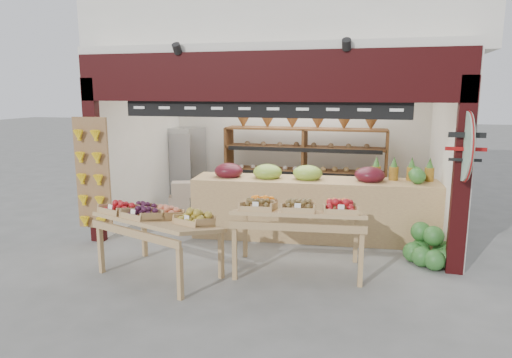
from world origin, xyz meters
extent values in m
plane|color=slate|center=(0.00, 0.00, 0.00)|extent=(60.00, 60.00, 0.00)
cube|color=white|center=(0.00, 2.29, 1.50)|extent=(5.76, 0.18, 3.00)
cube|color=white|center=(-2.79, 0.60, 1.50)|extent=(0.18, 3.38, 3.00)
cube|color=white|center=(2.79, 0.60, 1.50)|extent=(0.18, 3.38, 3.00)
cube|color=white|center=(0.00, 0.60, 3.06)|extent=(5.76, 3.38, 0.12)
cube|color=black|center=(0.00, -1.05, 2.65)|extent=(5.70, 0.14, 0.70)
cube|color=black|center=(-2.75, -1.05, 1.32)|extent=(0.22, 0.14, 2.65)
cube|color=black|center=(2.75, -1.05, 1.32)|extent=(0.22, 0.14, 2.65)
cube|color=black|center=(0.00, -1.02, 2.20)|extent=(4.20, 0.05, 0.26)
cylinder|color=white|center=(0.10, -0.95, 2.45)|extent=(0.34, 0.05, 0.34)
cube|color=olive|center=(-2.73, -1.14, 1.15)|extent=(0.60, 0.04, 1.80)
cylinder|color=#A8D3BB|center=(2.75, -1.14, 1.75)|extent=(0.04, 0.90, 0.90)
cylinder|color=maroon|center=(2.75, -1.16, 1.75)|extent=(0.01, 0.92, 0.92)
cube|color=brown|center=(-1.34, 1.65, 0.85)|extent=(0.05, 0.53, 1.71)
cube|color=brown|center=(0.26, 1.65, 0.85)|extent=(0.05, 0.53, 1.71)
cube|color=brown|center=(1.86, 1.65, 0.85)|extent=(0.05, 0.53, 1.71)
cube|color=brown|center=(0.26, 1.65, 0.37)|extent=(3.20, 0.53, 0.04)
cube|color=brown|center=(0.26, 1.65, 0.85)|extent=(3.20, 0.53, 0.04)
cube|color=brown|center=(0.26, 1.65, 1.33)|extent=(3.20, 0.53, 0.04)
cube|color=brown|center=(0.26, 1.65, 1.71)|extent=(3.20, 0.53, 0.04)
cone|color=#915A2F|center=(-1.02, 1.65, 1.85)|extent=(0.32, 0.32, 0.28)
cone|color=#915A2F|center=(-0.51, 1.65, 1.85)|extent=(0.32, 0.32, 0.28)
cone|color=#915A2F|center=(0.01, 1.65, 1.85)|extent=(0.32, 0.32, 0.28)
cone|color=#915A2F|center=(0.52, 1.65, 1.85)|extent=(0.32, 0.32, 0.28)
cone|color=#915A2F|center=(1.03, 1.65, 1.85)|extent=(0.32, 0.32, 0.28)
cone|color=#915A2F|center=(1.54, 1.65, 1.85)|extent=(0.32, 0.32, 0.28)
cube|color=#A9ACB0|center=(-2.40, 1.85, 0.83)|extent=(0.77, 0.77, 1.66)
cube|color=silver|center=(-2.14, 0.85, 0.18)|extent=(0.50, 0.44, 0.36)
cube|color=silver|center=(-2.09, 0.85, 0.51)|extent=(0.46, 0.41, 0.30)
cube|color=#134721|center=(-1.59, 0.94, 0.15)|extent=(0.48, 0.42, 0.30)
cube|color=silver|center=(-1.72, 1.32, 0.14)|extent=(0.43, 0.38, 0.28)
cube|color=tan|center=(0.68, -0.01, 0.50)|extent=(4.08, 1.12, 1.01)
ellipsoid|color=#59141E|center=(-0.77, -0.13, 1.11)|extent=(0.49, 0.45, 0.27)
ellipsoid|color=#8CB23F|center=(-0.10, -0.08, 1.11)|extent=(0.49, 0.45, 0.27)
ellipsoid|color=#8CB23F|center=(0.57, -0.02, 1.11)|extent=(0.49, 0.45, 0.27)
ellipsoid|color=#59141E|center=(1.57, 0.07, 1.11)|extent=(0.49, 0.45, 0.27)
cylinder|color=olive|center=(1.67, 0.24, 1.12)|extent=(0.15, 0.15, 0.22)
cylinder|color=olive|center=(1.95, 0.27, 1.12)|extent=(0.15, 0.15, 0.22)
cylinder|color=olive|center=(2.23, 0.29, 1.12)|extent=(0.15, 0.15, 0.22)
cylinder|color=olive|center=(2.51, 0.31, 1.12)|extent=(0.15, 0.15, 0.22)
cube|color=tan|center=(-1.10, -2.14, 0.75)|extent=(1.80, 1.37, 0.23)
cube|color=tan|center=(-1.92, -2.25, 0.32)|extent=(0.08, 0.08, 0.65)
cube|color=tan|center=(-0.54, -2.75, 0.32)|extent=(0.08, 0.08, 0.65)
cube|color=tan|center=(-1.66, -1.52, 0.32)|extent=(0.08, 0.08, 0.65)
cube|color=tan|center=(-0.27, -2.02, 0.32)|extent=(0.08, 0.08, 0.65)
cube|color=tan|center=(0.67, -1.50, 0.81)|extent=(1.84, 1.16, 0.25)
cube|color=tan|center=(-0.09, -2.02, 0.36)|extent=(0.07, 0.07, 0.71)
cube|color=tan|center=(1.52, -1.84, 0.36)|extent=(0.07, 0.07, 0.71)
cube|color=tan|center=(-0.19, -1.17, 0.36)|extent=(0.07, 0.07, 0.71)
cube|color=tan|center=(1.42, -0.99, 0.36)|extent=(0.07, 0.07, 0.71)
sphere|color=#1B531F|center=(2.34, -0.93, 0.15)|extent=(0.29, 0.29, 0.29)
sphere|color=#1B531F|center=(2.66, -0.93, 0.15)|extent=(0.29, 0.29, 0.29)
sphere|color=#1B531F|center=(2.34, -0.61, 0.15)|extent=(0.29, 0.29, 0.29)
sphere|color=#1B531F|center=(2.66, -0.61, 0.15)|extent=(0.29, 0.29, 0.29)
sphere|color=#1B531F|center=(2.50, -0.77, 0.41)|extent=(0.29, 0.29, 0.29)
sphere|color=#1B531F|center=(2.50, -1.03, 0.15)|extent=(0.29, 0.29, 0.29)
sphere|color=#1B531F|center=(2.24, -0.77, 0.15)|extent=(0.29, 0.29, 0.29)
sphere|color=#1B531F|center=(2.34, -0.59, 0.41)|extent=(0.29, 0.29, 0.29)
camera|label=1|loc=(1.60, -7.44, 2.45)|focal=32.00mm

